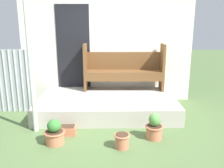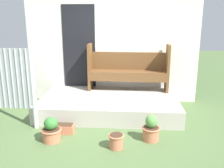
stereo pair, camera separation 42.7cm
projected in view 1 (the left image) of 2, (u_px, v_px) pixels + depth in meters
ground_plane at (103, 129)px, 4.77m from camera, size 24.00×24.00×0.00m
porch_slab at (107, 105)px, 5.56m from camera, size 2.98×1.72×0.35m
house_wall at (105, 49)px, 6.12m from camera, size 4.18×0.08×2.60m
support_post at (31, 65)px, 4.36m from camera, size 0.08×0.08×2.49m
bench at (124, 67)px, 5.97m from camera, size 1.90×0.43×1.11m
flower_pot_left at (55, 133)px, 4.16m from camera, size 0.35×0.35×0.43m
flower_pot_middle at (122, 140)px, 4.04m from camera, size 0.26×0.26×0.24m
flower_pot_right at (154, 128)px, 4.33m from camera, size 0.32×0.32×0.47m
planter_box_rect at (65, 130)px, 4.51m from camera, size 0.40×0.20×0.16m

